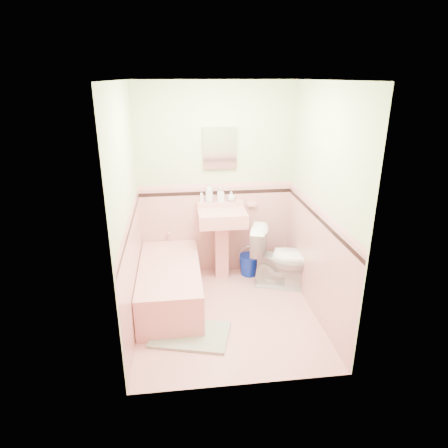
{
  "coord_description": "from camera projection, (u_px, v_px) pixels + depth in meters",
  "views": [
    {
      "loc": [
        -0.5,
        -3.76,
        2.53
      ],
      "look_at": [
        0.0,
        0.25,
        1.0
      ],
      "focal_mm": 31.29,
      "sensor_mm": 36.0,
      "label": 1
    }
  ],
  "objects": [
    {
      "name": "soap_bottle_left",
      "position": [
        209.0,
        192.0,
        4.99
      ],
      "size": [
        0.13,
        0.13,
        0.26
      ],
      "primitive_type": "imported",
      "rotation": [
        0.0,
        0.0,
        0.41
      ],
      "color": "#B2B2B2",
      "rests_on": "sink"
    },
    {
      "name": "sink",
      "position": [
        222.0,
        245.0,
        5.08
      ],
      "size": [
        0.6,
        0.5,
        0.95
      ],
      "primitive_type": null,
      "color": "pink",
      "rests_on": "floor"
    },
    {
      "name": "floor",
      "position": [
        227.0,
        314.0,
        4.44
      ],
      "size": [
        2.2,
        2.2,
        0.0
      ],
      "primitive_type": "plane",
      "color": "pink",
      "rests_on": "ground"
    },
    {
      "name": "wainscot_back",
      "position": [
        216.0,
        230.0,
        5.24
      ],
      "size": [
        2.0,
        0.0,
        2.0
      ],
      "primitive_type": "plane",
      "rotation": [
        1.57,
        0.0,
        0.0
      ],
      "color": "#EBA29D",
      "rests_on": "ground"
    },
    {
      "name": "accent_front",
      "position": [
        245.0,
        270.0,
        3.04
      ],
      "size": [
        2.0,
        0.0,
        2.0
      ],
      "primitive_type": "plane",
      "rotation": [
        -1.57,
        0.0,
        0.0
      ],
      "color": "black",
      "rests_on": "ground"
    },
    {
      "name": "wall_left",
      "position": [
        128.0,
        214.0,
        3.89
      ],
      "size": [
        0.0,
        2.5,
        2.5
      ],
      "primitive_type": "plane",
      "rotation": [
        1.57,
        0.0,
        1.57
      ],
      "color": "#F5ECC7",
      "rests_on": "ground"
    },
    {
      "name": "toilet",
      "position": [
        282.0,
        257.0,
        4.92
      ],
      "size": [
        0.87,
        0.66,
        0.79
      ],
      "primitive_type": "imported",
      "rotation": [
        0.0,
        0.0,
        1.25
      ],
      "color": "white",
      "rests_on": "floor"
    },
    {
      "name": "ceiling",
      "position": [
        227.0,
        80.0,
        3.56
      ],
      "size": [
        2.2,
        2.2,
        0.0
      ],
      "primitive_type": "plane",
      "rotation": [
        3.14,
        0.0,
        0.0
      ],
      "color": "white",
      "rests_on": "ground"
    },
    {
      "name": "soap_dish",
      "position": [
        252.0,
        204.0,
        5.15
      ],
      "size": [
        0.12,
        0.07,
        0.04
      ],
      "primitive_type": "cube",
      "color": "pink",
      "rests_on": "wall_back"
    },
    {
      "name": "wainscot_right",
      "position": [
        315.0,
        261.0,
        4.35
      ],
      "size": [
        0.0,
        2.2,
        2.2
      ],
      "primitive_type": "plane",
      "rotation": [
        1.57,
        0.0,
        -1.57
      ],
      "color": "#EBA29D",
      "rests_on": "ground"
    },
    {
      "name": "wall_front",
      "position": [
        246.0,
        255.0,
        2.98
      ],
      "size": [
        2.5,
        0.0,
        2.5
      ],
      "primitive_type": "plane",
      "rotation": [
        -1.57,
        0.0,
        0.0
      ],
      "color": "#F5ECC7",
      "rests_on": "ground"
    },
    {
      "name": "wall_back",
      "position": [
        216.0,
        183.0,
        5.02
      ],
      "size": [
        2.5,
        0.0,
        2.5
      ],
      "primitive_type": "plane",
      "rotation": [
        1.57,
        0.0,
        0.0
      ],
      "color": "#F5ECC7",
      "rests_on": "ground"
    },
    {
      "name": "medicine_cabinet",
      "position": [
        220.0,
        148.0,
        4.84
      ],
      "size": [
        0.41,
        0.04,
        0.51
      ],
      "primitive_type": "cube",
      "color": "white",
      "rests_on": "wall_back"
    },
    {
      "name": "wainscot_left",
      "position": [
        134.0,
        272.0,
        4.12
      ],
      "size": [
        0.0,
        2.2,
        2.2
      ],
      "primitive_type": "plane",
      "rotation": [
        1.57,
        0.0,
        1.57
      ],
      "color": "#EBA29D",
      "rests_on": "ground"
    },
    {
      "name": "soap_bottle_right",
      "position": [
        231.0,
        196.0,
        5.05
      ],
      "size": [
        0.11,
        0.11,
        0.13
      ],
      "primitive_type": "imported",
      "rotation": [
        0.0,
        0.0,
        -0.09
      ],
      "color": "#B2B2B2",
      "rests_on": "sink"
    },
    {
      "name": "accent_left",
      "position": [
        131.0,
        226.0,
        3.93
      ],
      "size": [
        0.0,
        2.2,
        2.2
      ],
      "primitive_type": "plane",
      "rotation": [
        1.57,
        0.0,
        1.57
      ],
      "color": "black",
      "rests_on": "ground"
    },
    {
      "name": "cap_back",
      "position": [
        216.0,
        185.0,
        5.02
      ],
      "size": [
        2.0,
        0.0,
        2.0
      ],
      "primitive_type": "plane",
      "rotation": [
        1.57,
        0.0,
        0.0
      ],
      "color": "pink",
      "rests_on": "ground"
    },
    {
      "name": "bucket",
      "position": [
        249.0,
        265.0,
        5.29
      ],
      "size": [
        0.33,
        0.33,
        0.28
      ],
      "primitive_type": null,
      "rotation": [
        0.0,
        0.0,
        -0.22
      ],
      "color": "#092094",
      "rests_on": "floor"
    },
    {
      "name": "sink_faucet",
      "position": [
        221.0,
        207.0,
        5.04
      ],
      "size": [
        0.02,
        0.02,
        0.1
      ],
      "primitive_type": "cylinder",
      "color": "silver",
      "rests_on": "sink"
    },
    {
      "name": "cap_left",
      "position": [
        130.0,
        217.0,
        3.9
      ],
      "size": [
        0.0,
        2.2,
        2.2
      ],
      "primitive_type": "plane",
      "rotation": [
        1.57,
        0.0,
        1.57
      ],
      "color": "pink",
      "rests_on": "ground"
    },
    {
      "name": "shoe",
      "position": [
        176.0,
        327.0,
        4.1
      ],
      "size": [
        0.16,
        0.09,
        0.06
      ],
      "primitive_type": "cube",
      "rotation": [
        0.0,
        0.0,
        -0.1
      ],
      "color": "#BF1E59",
      "rests_on": "bath_mat"
    },
    {
      "name": "accent_back",
      "position": [
        216.0,
        193.0,
        5.05
      ],
      "size": [
        2.0,
        0.0,
        2.0
      ],
      "primitive_type": "plane",
      "rotation": [
        1.57,
        0.0,
        0.0
      ],
      "color": "black",
      "rests_on": "ground"
    },
    {
      "name": "cap_right",
      "position": [
        319.0,
        209.0,
        4.13
      ],
      "size": [
        0.0,
        2.2,
        2.2
      ],
      "primitive_type": "plane",
      "rotation": [
        1.57,
        0.0,
        -1.57
      ],
      "color": "pink",
      "rests_on": "ground"
    },
    {
      "name": "soap_bottle_mid",
      "position": [
        221.0,
        195.0,
        5.02
      ],
      "size": [
        0.09,
        0.09,
        0.18
      ],
      "primitive_type": "imported",
      "rotation": [
        0.0,
        0.0,
        -0.08
      ],
      "color": "#B2B2B2",
      "rests_on": "sink"
    },
    {
      "name": "bathtub",
      "position": [
        170.0,
        285.0,
        4.6
      ],
      "size": [
        0.7,
        1.5,
        0.45
      ],
      "primitive_type": "cube",
      "color": "pink",
      "rests_on": "floor"
    },
    {
      "name": "wall_right",
      "position": [
        321.0,
        206.0,
        4.12
      ],
      "size": [
        0.0,
        2.5,
        2.5
      ],
      "primitive_type": "plane",
      "rotation": [
        1.57,
        0.0,
        -1.57
      ],
      "color": "#F5ECC7",
      "rests_on": "ground"
    },
    {
      "name": "accent_right",
      "position": [
        318.0,
        218.0,
        4.16
      ],
      "size": [
        0.0,
        2.2,
        2.2
      ],
      "primitive_type": "plane",
      "rotation": [
        1.57,
        0.0,
        -1.57
      ],
      "color": "black",
      "rests_on": "ground"
    },
    {
      "name": "bath_mat",
      "position": [
        190.0,
        334.0,
        4.06
      ],
      "size": [
        0.89,
        0.71,
        0.03
      ],
      "primitive_type": "cube",
      "rotation": [
        0.0,
        0.0,
        -0.26
      ],
      "color": "gray",
      "rests_on": "floor"
    },
    {
      "name": "tube",
      "position": [
        202.0,
        198.0,
        5.01
      ],
      "size": [
        0.04,
        0.04,
        0.12
      ],
      "primitive_type": "cylinder",
      "rotation": [
        0.0,
        0.0,
        0.18
      ],
      "color": "white",
      "rests_on": "sink"
    },
    {
      "name": "wainscot_front",
      "position": [
        244.0,
        326.0,
        3.22
      ],
      "size": [
        2.0,
        0.0,
        2.0
      ],
      "primitive_type": "plane",
      "rotation": [
        -1.57,
        0.0,
        0.0
      ],
      "color": "#EBA29D",
      "rests_on": "ground"
    },
    {
      "name": "cap_front",
      "position": [
        245.0,
        258.0,
        3.01
      ],
      "size": [
        2.0,
        0.0,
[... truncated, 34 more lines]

